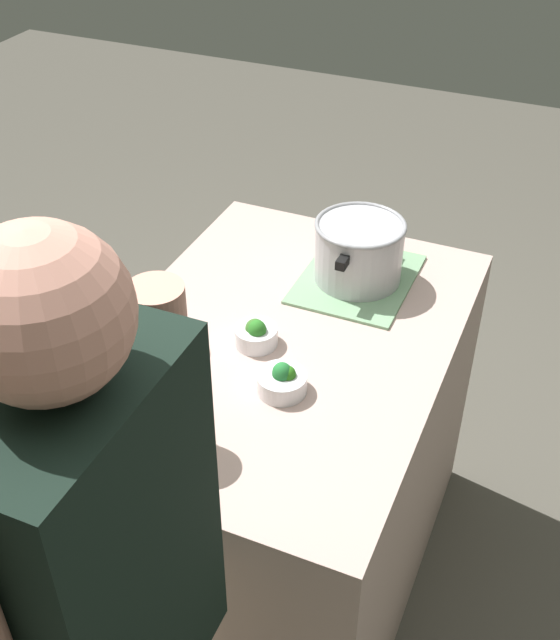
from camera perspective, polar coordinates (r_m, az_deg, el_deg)
name	(u,v)px	position (r m, az deg, el deg)	size (l,w,h in m)	color
ground_plane	(280,561)	(2.53, 0.00, -16.90)	(8.00, 8.00, 0.00)	#535046
counter_slab	(280,463)	(2.19, 0.00, -10.18)	(1.13, 0.79, 0.87)	#C3A499
dish_cloth	(357,279)	(2.10, 5.53, 2.95)	(0.35, 0.28, 0.01)	#7CA77C
cooking_pot	(359,250)	(2.05, 5.67, 5.02)	(0.30, 0.23, 0.16)	#B7B7BC
lemonade_pitcher	(149,390)	(1.58, -9.40, -4.96)	(0.11, 0.11, 0.26)	beige
broccoli_bowl_front	(256,334)	(1.86, -1.71, -0.99)	(0.10, 0.10, 0.07)	silver
broccoli_bowl_center	(177,340)	(1.85, -7.41, -1.45)	(0.11, 0.11, 0.08)	silver
broccoli_bowl_back	(282,381)	(1.73, 0.17, -4.38)	(0.11, 0.11, 0.08)	silver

